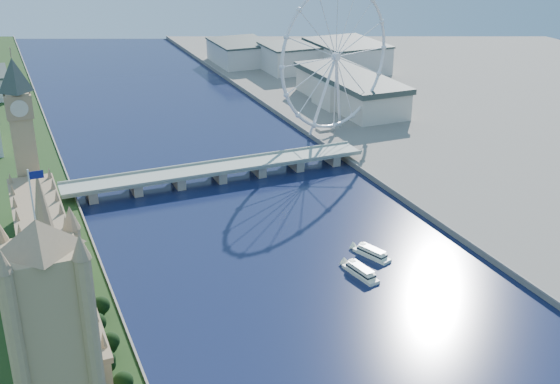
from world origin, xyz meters
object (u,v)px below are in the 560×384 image
london_eye (336,57)px  tour_boat_near (361,276)px  victoria_tower (54,344)px  tour_boat_far (372,257)px

london_eye → tour_boat_near: size_ratio=4.49×
victoria_tower → tour_boat_far: bearing=29.3°
tour_boat_near → tour_boat_far: (16.30, 16.46, 0.00)m
victoria_tower → tour_boat_far: 211.22m
victoria_tower → tour_boat_near: (161.58, 83.55, -54.49)m
tour_boat_near → london_eye: bearing=57.5°
tour_boat_near → tour_boat_far: tour_boat_near is taller
tour_boat_near → tour_boat_far: bearing=36.1°
victoria_tower → london_eye: bearing=49.6°
tour_boat_far → victoria_tower: bearing=-170.4°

